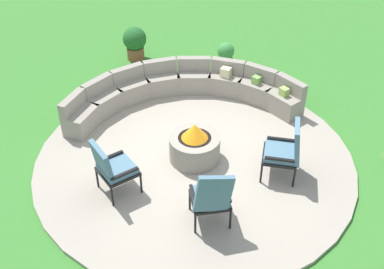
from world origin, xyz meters
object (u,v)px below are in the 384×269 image
Objects in this scene: curved_stone_bench at (182,91)px; lounge_chair_front_left at (112,167)px; lounge_chair_front_right at (211,197)px; lounge_chair_back_left at (286,149)px; fire_pit at (195,145)px; potted_plant_1 at (135,42)px; potted_plant_0 at (226,56)px.

curved_stone_bench is 2.94m from lounge_chair_front_left.
lounge_chair_front_right is 1.03× the size of lounge_chair_back_left.
potted_plant_1 is (-0.47, 4.19, 0.10)m from fire_pit.
lounge_chair_front_right is at bearing 142.86° from lounge_chair_back_left.
lounge_chair_front_right reaches higher than potted_plant_0.
lounge_chair_front_left is 1.72m from lounge_chair_front_right.
potted_plant_0 is 0.83× the size of potted_plant_1.
lounge_chair_back_left is at bearing -91.97° from potted_plant_0.
lounge_chair_front_right reaches higher than lounge_chair_front_left.
lounge_chair_back_left reaches higher than potted_plant_1.
lounge_chair_back_left is at bearing 63.73° from lounge_chair_front_left.
potted_plant_0 is at bearing 64.09° from fire_pit.
fire_pit is 0.88× the size of lounge_chair_front_left.
lounge_chair_front_right is (-0.31, -3.45, 0.27)m from curved_stone_bench.
potted_plant_1 is at bearing 96.36° from fire_pit.
fire_pit is 0.19× the size of curved_stone_bench.
lounge_chair_back_left is at bearing -69.52° from potted_plant_1.
curved_stone_bench is 5.84× the size of potted_plant_1.
lounge_chair_back_left is (1.22, -2.65, 0.26)m from curved_stone_bench.
potted_plant_1 is (-0.64, 2.33, 0.11)m from curved_stone_bench.
lounge_chair_front_left is 0.95× the size of lounge_chair_front_right.
potted_plant_0 is (1.53, 3.15, 0.01)m from fire_pit.
fire_pit is 3.50m from potted_plant_0.
lounge_chair_back_left reaches higher than curved_stone_bench.
potted_plant_1 reaches higher than fire_pit.
curved_stone_bench is 3.48m from lounge_chair_front_right.
lounge_chair_front_left reaches higher than fire_pit.
lounge_chair_front_right is at bearing 31.00° from lounge_chair_front_left.
potted_plant_0 is at bearing 119.17° from lounge_chair_front_left.
curved_stone_bench is 4.36× the size of lounge_chair_front_right.
lounge_chair_front_left is at bearing -129.40° from potted_plant_0.
lounge_chair_front_left is 0.97× the size of lounge_chair_back_left.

